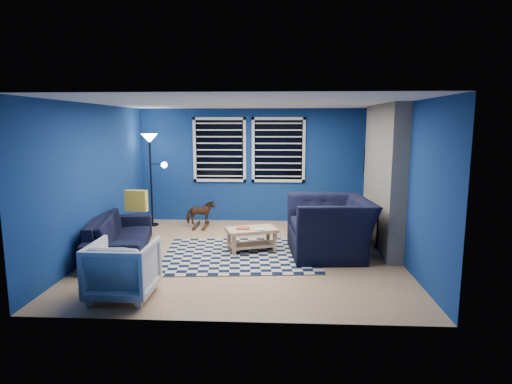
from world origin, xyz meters
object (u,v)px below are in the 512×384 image
(cabinet, at_px, (316,212))
(floor_lamp, at_px, (151,151))
(sofa, at_px, (120,235))
(armchair_big, at_px, (330,227))
(tv, at_px, (370,161))
(coffee_table, at_px, (251,235))
(rocking_horse, at_px, (201,213))
(armchair_bent, at_px, (123,269))

(cabinet, distance_m, floor_lamp, 3.78)
(sofa, relative_size, armchair_big, 1.50)
(tv, distance_m, coffee_table, 3.18)
(rocking_horse, bearing_deg, armchair_big, -148.06)
(floor_lamp, bearing_deg, armchair_big, -27.83)
(cabinet, xyz_separation_m, floor_lamp, (-3.52, -0.32, 1.35))
(tv, height_order, cabinet, tv)
(armchair_bent, bearing_deg, cabinet, -123.23)
(sofa, bearing_deg, cabinet, -68.16)
(armchair_big, height_order, cabinet, armchair_big)
(tv, relative_size, cabinet, 1.54)
(sofa, height_order, armchair_bent, armchair_bent)
(cabinet, bearing_deg, armchair_bent, -136.72)
(rocking_horse, relative_size, floor_lamp, 0.30)
(tv, relative_size, armchair_big, 0.68)
(tv, bearing_deg, sofa, -155.37)
(floor_lamp, bearing_deg, tv, 0.89)
(armchair_bent, bearing_deg, coffee_table, -125.49)
(tv, xyz_separation_m, cabinet, (-1.06, 0.25, -1.15))
(tv, xyz_separation_m, floor_lamp, (-4.57, -0.07, 0.21))
(rocking_horse, height_order, floor_lamp, floor_lamp)
(floor_lamp, bearing_deg, rocking_horse, -6.77)
(coffee_table, bearing_deg, armchair_bent, -126.22)
(tv, height_order, rocking_horse, tv)
(tv, xyz_separation_m, sofa, (-4.55, -2.08, -1.08))
(armchair_bent, bearing_deg, armchair_big, -144.70)
(armchair_bent, distance_m, floor_lamp, 4.08)
(cabinet, bearing_deg, sofa, -158.96)
(sofa, distance_m, rocking_horse, 2.15)
(coffee_table, xyz_separation_m, floor_lamp, (-2.23, 1.77, 1.31))
(sofa, relative_size, coffee_table, 2.30)
(rocking_horse, xyz_separation_m, coffee_table, (1.18, -1.65, -0.02))
(tv, relative_size, floor_lamp, 0.51)
(armchair_big, bearing_deg, floor_lamp, -122.76)
(sofa, height_order, floor_lamp, floor_lamp)
(armchair_big, height_order, floor_lamp, floor_lamp)
(armchair_bent, xyz_separation_m, floor_lamp, (-0.73, 3.81, 1.24))
(armchair_big, xyz_separation_m, rocking_horse, (-2.50, 1.75, -0.16))
(tv, distance_m, sofa, 5.12)
(coffee_table, height_order, cabinet, cabinet)
(armchair_bent, height_order, coffee_table, armchair_bent)
(armchair_bent, bearing_deg, sofa, -67.92)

